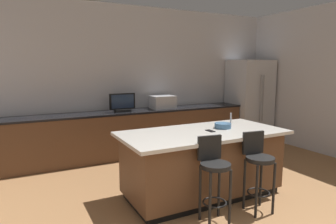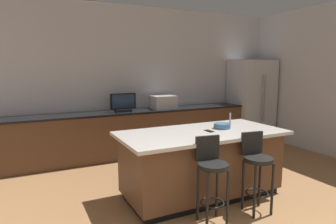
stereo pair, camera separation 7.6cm
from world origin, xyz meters
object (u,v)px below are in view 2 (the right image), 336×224
fruit_bowl (222,126)px  cell_phone (209,131)px  bar_stool_left (212,172)px  kitchen_island (201,163)px  refrigerator (251,101)px  tv_monitor (123,103)px  microwave (164,102)px  bar_stool_right (257,165)px

fruit_bowl → cell_phone: fruit_bowl is taller
bar_stool_left → kitchen_island: bearing=73.8°
refrigerator → tv_monitor: (-3.17, 0.03, 0.11)m
microwave → refrigerator: bearing=-1.9°
microwave → cell_phone: 2.28m
kitchen_island → refrigerator: refrigerator is taller
kitchen_island → fruit_bowl: 0.60m
bar_stool_right → kitchen_island: bearing=124.8°
kitchen_island → bar_stool_right: (0.35, -0.68, 0.12)m
refrigerator → tv_monitor: bearing=179.5°
kitchen_island → refrigerator: size_ratio=1.16×
bar_stool_left → bar_stool_right: size_ratio=1.01×
kitchen_island → bar_stool_left: 0.73m
microwave → tv_monitor: 0.89m
refrigerator → bar_stool_left: size_ratio=1.95×
tv_monitor → fruit_bowl: (0.77, -2.11, -0.13)m
refrigerator → microwave: refrigerator is taller
tv_monitor → fruit_bowl: size_ratio=2.16×
bar_stool_left → cell_phone: bearing=66.1°
microwave → tv_monitor: bearing=-176.7°
microwave → bar_stool_right: size_ratio=0.49×
kitchen_island → microwave: (0.48, 2.21, 0.58)m
microwave → cell_phone: bearing=-99.9°
kitchen_island → cell_phone: cell_phone is taller
kitchen_island → fruit_bowl: size_ratio=9.61×
refrigerator → bar_stool_left: 4.15m
cell_phone → kitchen_island: bearing=156.8°
refrigerator → tv_monitor: 3.17m
cell_phone → bar_stool_right: bearing=-69.4°
microwave → bar_stool_right: bearing=-92.6°
refrigerator → cell_phone: size_ratio=12.78×
bar_stool_left → refrigerator: bearing=50.1°
microwave → fruit_bowl: 2.17m
refrigerator → cell_phone: (-2.67, -2.17, -0.05)m
microwave → bar_stool_left: (-0.77, -2.87, -0.45)m
kitchen_island → microwave: 2.33m
tv_monitor → bar_stool_right: bearing=-75.0°
bar_stool_right → fruit_bowl: size_ratio=4.17×
refrigerator → kitchen_island: bearing=-142.3°
refrigerator → bar_stool_left: bearing=-137.5°
kitchen_island → bar_stool_left: bar_stool_left is taller
microwave → bar_stool_left: bearing=-105.1°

